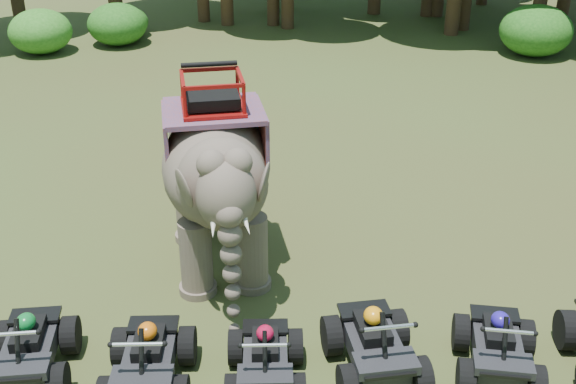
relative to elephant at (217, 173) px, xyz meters
name	(u,v)px	position (x,y,z in m)	size (l,w,h in m)	color
ground	(288,322)	(1.31, -1.95, -1.91)	(110.00, 110.00, 0.00)	#47381E
elephant	(217,173)	(0.00, 0.00, 0.00)	(2.00, 4.55, 3.82)	brown
atv_0	(27,343)	(-2.63, -3.31, -1.26)	(1.28, 1.75, 1.30)	black
atv_1	(147,352)	(-0.77, -3.54, -1.26)	(1.28, 1.75, 1.30)	black
atv_2	(265,353)	(0.97, -3.47, -1.32)	(1.17, 1.60, 1.19)	black
atv_3	(375,337)	(2.63, -3.22, -1.24)	(1.33, 1.83, 1.35)	black
atv_4	(499,340)	(4.52, -3.23, -1.28)	(1.24, 1.70, 1.26)	black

